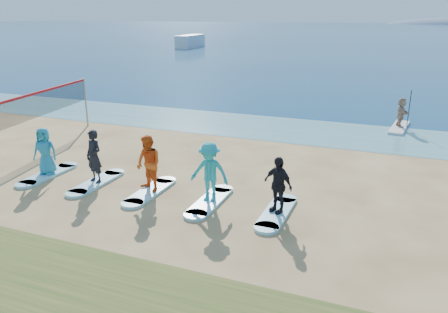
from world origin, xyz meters
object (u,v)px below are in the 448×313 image
at_px(paddleboard, 399,127).
at_px(surfboard_4, 277,213).
at_px(surfboard_1, 97,183).
at_px(surfboard_3, 210,201).
at_px(boat_offshore_a, 191,47).
at_px(student_1, 94,156).
at_px(student_0, 45,151).
at_px(student_2, 149,164).
at_px(student_3, 210,172).
at_px(paddleboarder, 401,112).
at_px(student_4, 278,185).
at_px(surfboard_0, 48,174).
at_px(surfboard_2, 150,192).
at_px(volleyball_net, 31,107).

bearing_deg(paddleboard, surfboard_4, -97.96).
bearing_deg(surfboard_1, surfboard_3, 0.00).
relative_size(boat_offshore_a, student_1, 4.78).
height_order(boat_offshore_a, student_0, student_0).
distance_m(student_2, student_3, 2.15).
height_order(paddleboard, paddleboarder, paddleboarder).
xyz_separation_m(student_0, student_4, (8.61, 0.00, -0.01)).
xyz_separation_m(boat_offshore_a, surfboard_0, (23.89, -60.49, 0.04)).
xyz_separation_m(surfboard_0, surfboard_3, (6.45, 0.00, 0.00)).
bearing_deg(student_4, surfboard_3, -155.34).
bearing_deg(surfboard_2, volleyball_net, 162.32).
xyz_separation_m(student_2, surfboard_4, (4.30, 0.00, -0.97)).
xyz_separation_m(volleyball_net, paddleboarder, (14.46, 9.97, -1.05)).
xyz_separation_m(volleyball_net, surfboard_3, (9.15, -2.23, -1.86)).
bearing_deg(student_3, student_1, 177.46).
height_order(volleyball_net, surfboard_4, volleyball_net).
distance_m(paddleboarder, student_3, 13.31).
height_order(surfboard_4, student_4, student_4).
distance_m(boat_offshore_a, surfboard_0, 65.04).
bearing_deg(student_2, student_4, 22.78).
bearing_deg(paddleboarder, surfboard_0, 119.50).
xyz_separation_m(student_0, student_2, (4.30, 0.00, 0.07)).
bearing_deg(student_4, student_3, -155.34).
height_order(surfboard_2, surfboard_4, same).
height_order(volleyball_net, surfboard_0, volleyball_net).
relative_size(student_0, student_2, 0.93).
height_order(surfboard_2, student_4, student_4).
distance_m(surfboard_0, student_2, 4.41).
height_order(paddleboarder, student_3, student_3).
relative_size(paddleboard, paddleboarder, 2.03).
bearing_deg(student_0, paddleboard, 27.66).
distance_m(surfboard_3, student_3, 0.98).
bearing_deg(surfboard_4, surfboard_3, 180.00).
bearing_deg(boat_offshore_a, surfboard_2, -70.08).
height_order(paddleboarder, surfboard_4, paddleboarder).
height_order(student_1, surfboard_2, student_1).
relative_size(student_0, surfboard_3, 0.78).
bearing_deg(student_3, surfboard_2, 177.46).
distance_m(surfboard_4, student_4, 0.89).
height_order(surfboard_0, student_4, student_4).
height_order(surfboard_0, student_3, student_3).
distance_m(surfboard_0, surfboard_3, 6.45).
relative_size(volleyball_net, paddleboard, 2.98).
distance_m(student_3, surfboard_4, 2.37).
height_order(surfboard_1, student_4, student_4).
relative_size(paddleboard, student_2, 1.62).
bearing_deg(paddleboarder, surfboard_2, 132.00).
distance_m(paddleboarder, boat_offshore_a, 60.04).
distance_m(paddleboard, surfboard_3, 13.31).
distance_m(surfboard_1, student_4, 6.52).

